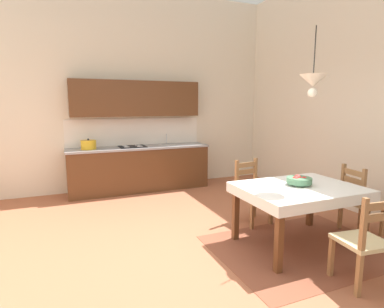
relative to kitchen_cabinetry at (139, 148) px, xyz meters
The scene contains 10 objects.
ground_plane 3.16m from the kitchen_cabinetry, 92.16° to the right, with size 6.66×7.19×0.10m, color #A86042.
wall_back 1.21m from the kitchen_cabinetry, 108.98° to the left, with size 6.66×0.12×4.02m, color silver.
area_rug 3.70m from the kitchen_cabinetry, 70.61° to the right, with size 2.10×1.60×0.01m, color brown.
kitchen_cabinetry is the anchor object (origin of this frame).
dining_table 3.51m from the kitchen_cabinetry, 70.06° to the right, with size 1.43×1.07×0.75m.
dining_chair_kitchen_side 2.69m from the kitchen_cabinetry, 65.18° to the right, with size 0.47×0.47×0.93m.
dining_chair_camera_side 4.41m from the kitchen_cabinetry, 74.43° to the right, with size 0.47×0.47×0.93m.
dining_chair_window_side 4.02m from the kitchen_cabinetry, 55.96° to the right, with size 0.47×0.47×0.93m.
fruit_bowl 3.48m from the kitchen_cabinetry, 69.28° to the right, with size 0.30×0.30×0.12m.
pendant_lamp 3.73m from the kitchen_cabinetry, 68.29° to the right, with size 0.32×0.32×0.80m.
Camera 1 is at (-1.29, -3.12, 1.72)m, focal length 28.94 mm.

